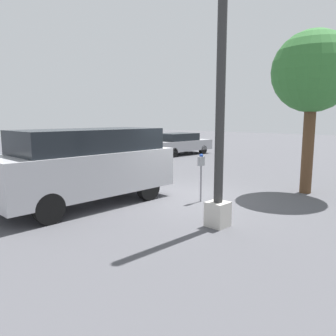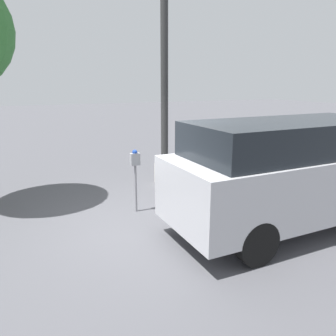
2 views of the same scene
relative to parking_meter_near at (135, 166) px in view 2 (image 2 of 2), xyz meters
name	(u,v)px [view 2 (image 2 of 2)]	position (x,y,z in m)	size (l,w,h in m)	color
ground_plane	(145,221)	(-0.03, -0.58, -1.02)	(80.00, 80.00, 0.00)	#4C4C51
parking_meter_near	(135,166)	(0.00, 0.00, 0.00)	(0.20, 0.11, 1.38)	gray
lamp_post	(164,99)	(1.44, 1.61, 1.31)	(0.44, 0.44, 6.13)	beige
parked_van	(293,171)	(2.40, -2.03, 0.12)	(4.92, 1.87, 2.08)	#B2B2B7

